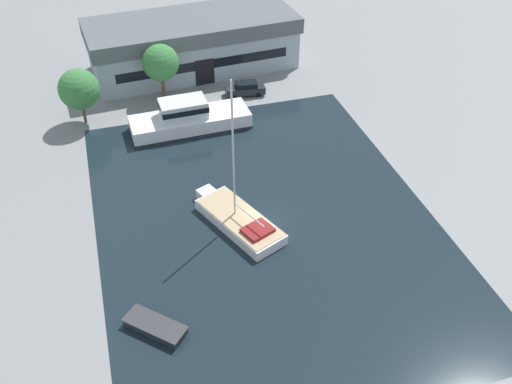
# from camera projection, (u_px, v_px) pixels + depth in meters

# --- Properties ---
(ground_plane) EXTENTS (440.00, 440.00, 0.00)m
(ground_plane) POSITION_uv_depth(u_px,v_px,m) (265.00, 221.00, 50.42)
(ground_plane) COLOR gray
(water_canal) EXTENTS (29.13, 39.52, 0.01)m
(water_canal) POSITION_uv_depth(u_px,v_px,m) (265.00, 221.00, 50.42)
(water_canal) COLOR black
(water_canal) RESTS_ON ground
(warehouse_building) EXTENTS (26.67, 12.16, 6.55)m
(warehouse_building) POSITION_uv_depth(u_px,v_px,m) (193.00, 43.00, 72.00)
(warehouse_building) COLOR #99A8B2
(warehouse_building) RESTS_ON ground
(quay_tree_near_building) EXTENTS (4.21, 4.21, 6.67)m
(quay_tree_near_building) POSITION_uv_depth(u_px,v_px,m) (161.00, 63.00, 64.87)
(quay_tree_near_building) COLOR brown
(quay_tree_near_building) RESTS_ON ground
(quay_tree_by_water) EXTENTS (4.40, 4.40, 6.34)m
(quay_tree_by_water) POSITION_uv_depth(u_px,v_px,m) (79.00, 89.00, 60.81)
(quay_tree_by_water) COLOR brown
(quay_tree_by_water) RESTS_ON ground
(parked_car) EXTENTS (4.84, 2.21, 1.67)m
(parked_car) POSITION_uv_depth(u_px,v_px,m) (245.00, 89.00, 67.78)
(parked_car) COLOR #1E2328
(parked_car) RESTS_ON ground
(sailboat_moored) EXTENTS (6.57, 10.19, 13.86)m
(sailboat_moored) POSITION_uv_depth(u_px,v_px,m) (239.00, 219.00, 49.63)
(sailboat_moored) COLOR white
(sailboat_moored) RESTS_ON water_canal
(motor_cruiser) EXTENTS (13.13, 4.64, 3.53)m
(motor_cruiser) POSITION_uv_depth(u_px,v_px,m) (188.00, 119.00, 61.60)
(motor_cruiser) COLOR white
(motor_cruiser) RESTS_ON water_canal
(small_dinghy) EXTENTS (4.59, 4.52, 0.70)m
(small_dinghy) POSITION_uv_depth(u_px,v_px,m) (155.00, 326.00, 40.88)
(small_dinghy) COLOR #23282D
(small_dinghy) RESTS_ON water_canal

